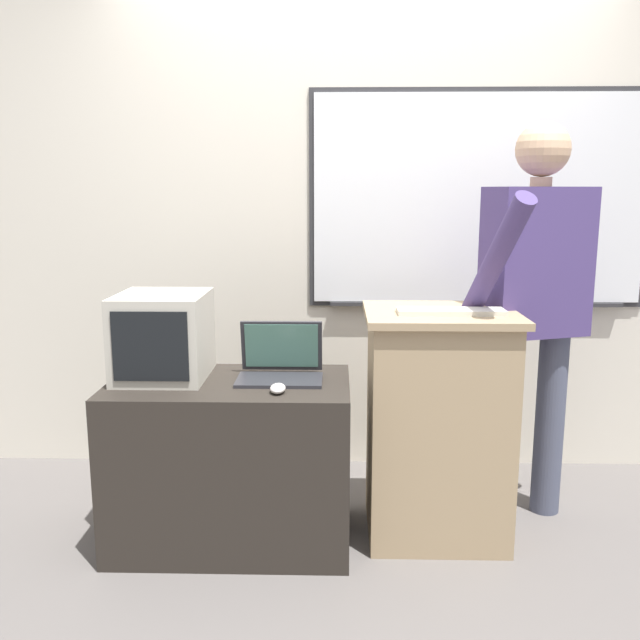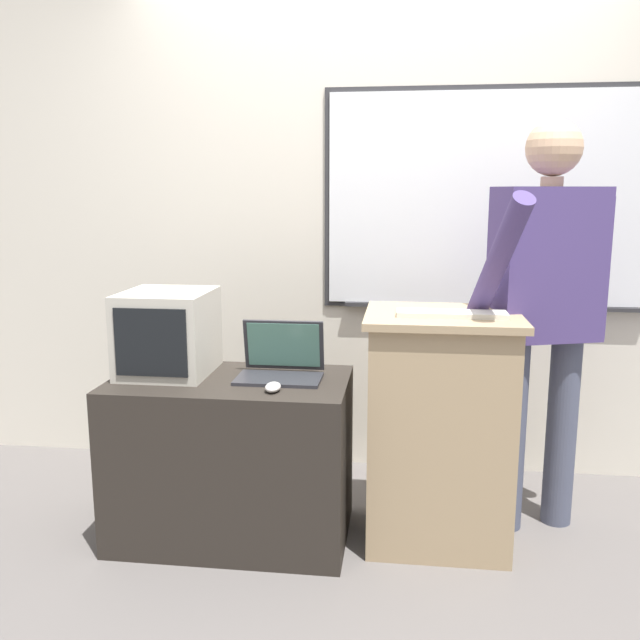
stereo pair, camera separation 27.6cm
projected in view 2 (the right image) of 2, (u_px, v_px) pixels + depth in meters
ground_plane at (361, 576)px, 2.61m from camera, size 30.00×30.00×0.00m
back_wall at (383, 214)px, 3.49m from camera, size 6.40×0.17×2.68m
lectern_podium at (439, 427)px, 2.82m from camera, size 0.62×0.54×0.98m
side_desk at (232, 458)px, 2.87m from camera, size 0.98×0.56×0.70m
person_presenter at (545, 298)px, 2.83m from camera, size 0.61×0.65×1.75m
laptop at (281, 361)px, 2.83m from camera, size 0.35×0.25×0.23m
wireless_keyboard at (452, 314)px, 2.66m from camera, size 0.43×0.12×0.02m
computer_mouse_by_laptop at (273, 387)px, 2.63m from camera, size 0.06×0.10×0.03m
crt_monitor at (168, 332)px, 2.87m from camera, size 0.36×0.40×0.35m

